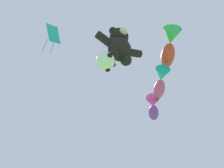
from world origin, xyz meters
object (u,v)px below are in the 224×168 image
object	(u,v)px
fish_kite_crimson	(169,46)
fish_kite_magenta	(160,82)
fish_kite_violet	(153,108)
soccer_ball_kite	(106,61)
diamond_kite	(53,35)
teddy_bear_kite	(119,45)

from	to	relation	value
fish_kite_crimson	fish_kite_magenta	distance (m)	2.06
fish_kite_magenta	fish_kite_violet	size ratio (longest dim) A/B	1.09
soccer_ball_kite	diamond_kite	distance (m)	4.42
fish_kite_crimson	diamond_kite	size ratio (longest dim) A/B	0.95
teddy_bear_kite	diamond_kite	distance (m)	4.03
teddy_bear_kite	soccer_ball_kite	size ratio (longest dim) A/B	2.85
fish_kite_violet	diamond_kite	bearing A→B (deg)	-170.44
fish_kite_violet	diamond_kite	xyz separation A→B (m)	(-7.22, -1.21, 1.21)
teddy_bear_kite	fish_kite_violet	xyz separation A→B (m)	(4.41, 3.39, 0.71)
fish_kite_crimson	fish_kite_magenta	xyz separation A→B (m)	(0.63, 1.83, -0.71)
fish_kite_magenta	fish_kite_violet	distance (m)	2.22
soccer_ball_kite	diamond_kite	size ratio (longest dim) A/B	0.32
teddy_bear_kite	soccer_ball_kite	xyz separation A→B (m)	(-0.56, 0.21, -1.34)
soccer_ball_kite	fish_kite_magenta	distance (m)	4.64
diamond_kite	soccer_ball_kite	bearing A→B (deg)	-41.11
fish_kite_magenta	soccer_ball_kite	bearing A→B (deg)	-163.77
fish_kite_crimson	fish_kite_violet	world-z (taller)	fish_kite_crimson
teddy_bear_kite	fish_kite_magenta	xyz separation A→B (m)	(3.46, 1.38, 0.65)
fish_kite_magenta	fish_kite_crimson	bearing A→B (deg)	-109.16
soccer_ball_kite	diamond_kite	world-z (taller)	diamond_kite
teddy_bear_kite	diamond_kite	xyz separation A→B (m)	(-2.81, 2.17, 1.92)
fish_kite_violet	fish_kite_crimson	bearing A→B (deg)	-112.37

